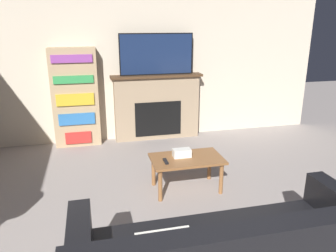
{
  "coord_description": "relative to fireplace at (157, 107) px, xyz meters",
  "views": [
    {
      "loc": [
        -0.76,
        -1.09,
        2.01
      ],
      "look_at": [
        0.18,
        2.79,
        0.75
      ],
      "focal_mm": 35.0,
      "sensor_mm": 36.0,
      "label": 1
    }
  ],
  "objects": [
    {
      "name": "tissue_box",
      "position": [
        -0.09,
        -1.96,
        -0.1
      ],
      "size": [
        0.22,
        0.12,
        0.1
      ],
      "color": "white",
      "rests_on": "coffee_table"
    },
    {
      "name": "fireplace",
      "position": [
        0.0,
        0.0,
        0.0
      ],
      "size": [
        1.6,
        0.28,
        1.16
      ],
      "color": "tan",
      "rests_on": "ground_plane"
    },
    {
      "name": "coffee_table",
      "position": [
        -0.04,
        -2.01,
        -0.22
      ],
      "size": [
        0.88,
        0.53,
        0.43
      ],
      "color": "brown",
      "rests_on": "ground_plane"
    },
    {
      "name": "wall_back",
      "position": [
        -0.38,
        0.14,
        0.77
      ],
      "size": [
        6.88,
        0.06,
        2.7
      ],
      "color": "beige",
      "rests_on": "ground_plane"
    },
    {
      "name": "remote_control",
      "position": [
        -0.32,
        -2.08,
        -0.14
      ],
      "size": [
        0.04,
        0.15,
        0.02
      ],
      "color": "black",
      "rests_on": "coffee_table"
    },
    {
      "name": "bookshelf",
      "position": [
        -1.39,
        -0.02,
        0.24
      ],
      "size": [
        0.75,
        0.29,
        1.64
      ],
      "color": "tan",
      "rests_on": "ground_plane"
    },
    {
      "name": "tv",
      "position": [
        -0.0,
        -0.02,
        0.92
      ],
      "size": [
        1.27,
        0.03,
        0.7
      ],
      "color": "black",
      "rests_on": "fireplace"
    }
  ]
}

